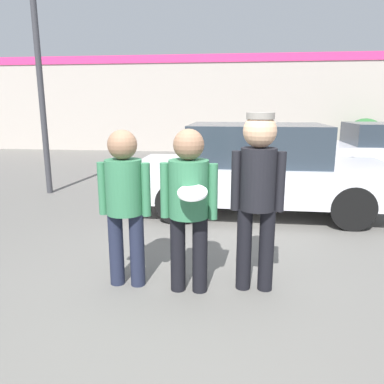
{
  "coord_description": "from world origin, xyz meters",
  "views": [
    {
      "loc": [
        0.42,
        -3.34,
        1.83
      ],
      "look_at": [
        -0.04,
        0.34,
        0.96
      ],
      "focal_mm": 35.0,
      "sensor_mm": 36.0,
      "label": 1
    }
  ],
  "objects_px": {
    "street_lamp": "(48,7)",
    "person_right": "(258,186)",
    "person_middle_with_frisbee": "(189,198)",
    "shrub": "(364,138)",
    "person_left": "(124,196)",
    "parked_car_near": "(259,169)"
  },
  "relations": [
    {
      "from": "street_lamp",
      "to": "person_right",
      "type": "bearing_deg",
      "value": -44.28
    },
    {
      "from": "person_middle_with_frisbee",
      "to": "shrub",
      "type": "bearing_deg",
      "value": 65.34
    },
    {
      "from": "person_left",
      "to": "parked_car_near",
      "type": "relative_size",
      "value": 0.37
    },
    {
      "from": "person_middle_with_frisbee",
      "to": "street_lamp",
      "type": "distance_m",
      "value": 5.74
    },
    {
      "from": "person_right",
      "to": "street_lamp",
      "type": "height_order",
      "value": "street_lamp"
    },
    {
      "from": "person_left",
      "to": "shrub",
      "type": "xyz_separation_m",
      "value": [
        5.54,
        10.58,
        -0.26
      ]
    },
    {
      "from": "parked_car_near",
      "to": "shrub",
      "type": "xyz_separation_m",
      "value": [
        4.07,
        7.64,
        -0.07
      ]
    },
    {
      "from": "person_left",
      "to": "street_lamp",
      "type": "distance_m",
      "value": 5.36
    },
    {
      "from": "parked_car_near",
      "to": "shrub",
      "type": "bearing_deg",
      "value": 61.94
    },
    {
      "from": "person_left",
      "to": "shrub",
      "type": "distance_m",
      "value": 11.95
    },
    {
      "from": "street_lamp",
      "to": "person_middle_with_frisbee",
      "type": "bearing_deg",
      "value": -50.41
    },
    {
      "from": "parked_car_near",
      "to": "street_lamp",
      "type": "relative_size",
      "value": 0.72
    },
    {
      "from": "person_left",
      "to": "parked_car_near",
      "type": "distance_m",
      "value": 3.29
    },
    {
      "from": "parked_car_near",
      "to": "shrub",
      "type": "relative_size",
      "value": 3.1
    },
    {
      "from": "person_middle_with_frisbee",
      "to": "person_right",
      "type": "relative_size",
      "value": 0.92
    },
    {
      "from": "person_left",
      "to": "person_right",
      "type": "height_order",
      "value": "person_right"
    },
    {
      "from": "shrub",
      "to": "parked_car_near",
      "type": "bearing_deg",
      "value": -118.06
    },
    {
      "from": "person_left",
      "to": "person_right",
      "type": "bearing_deg",
      "value": 2.9
    },
    {
      "from": "person_left",
      "to": "street_lamp",
      "type": "bearing_deg",
      "value": 123.79
    },
    {
      "from": "shrub",
      "to": "person_middle_with_frisbee",
      "type": "bearing_deg",
      "value": -114.66
    },
    {
      "from": "person_left",
      "to": "parked_car_near",
      "type": "xyz_separation_m",
      "value": [
        1.47,
        2.94,
        -0.19
      ]
    },
    {
      "from": "shrub",
      "to": "person_right",
      "type": "bearing_deg",
      "value": -111.93
    }
  ]
}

